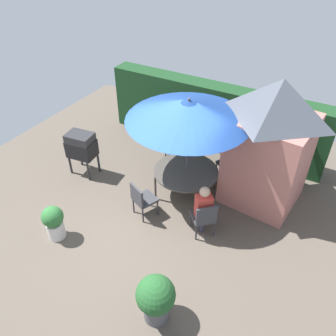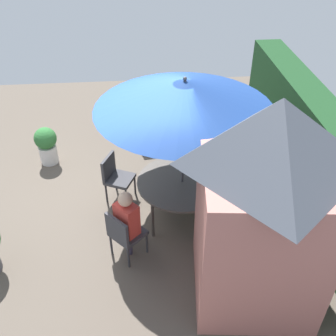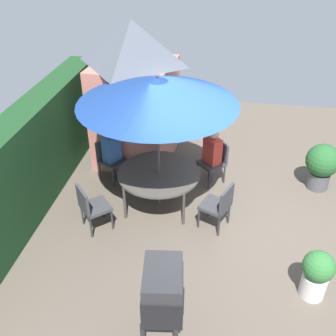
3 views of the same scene
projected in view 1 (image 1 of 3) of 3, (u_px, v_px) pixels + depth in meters
The scene contains 14 objects.
ground_plane at pixel (150, 217), 7.92m from camera, with size 11.00×11.00×0.00m, color brown.
hedge_backdrop at pixel (214, 117), 9.76m from camera, with size 6.38×0.60×1.91m.
garden_shed at pixel (271, 143), 7.55m from camera, with size 1.89×1.84×3.07m.
patio_table at pixel (186, 172), 8.17m from camera, with size 1.55×1.55×0.72m.
patio_umbrella at pixel (189, 110), 7.17m from camera, with size 2.73×2.73×2.62m.
bbq_grill at pixel (81, 146), 8.77m from camera, with size 0.76×0.58×1.20m.
chair_near_shed at pixel (204, 217), 7.21m from camera, with size 0.65×0.65×0.90m.
chair_far_side at pixel (231, 161), 8.81m from camera, with size 0.63×0.64×0.90m.
chair_toward_hedge at pixel (174, 146), 9.34m from camera, with size 0.65×0.65×0.90m.
chair_toward_house at pixel (142, 198), 7.67m from camera, with size 0.61×0.61×0.90m.
potted_plant_by_shed at pixel (156, 298), 5.67m from camera, with size 0.67×0.67×0.99m.
potted_plant_by_grill at pixel (54, 221), 7.20m from camera, with size 0.46×0.46×0.82m.
person_in_red at pixel (204, 205), 7.11m from camera, with size 0.41×0.41×1.26m.
person_in_blue at pixel (229, 153), 8.61m from camera, with size 0.41×0.38×1.26m.
Camera 1 is at (3.11, -4.67, 5.72)m, focal length 36.51 mm.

